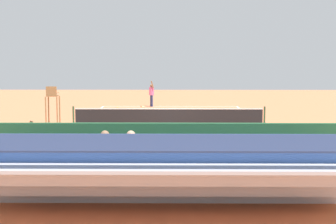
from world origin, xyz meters
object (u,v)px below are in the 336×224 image
at_px(tennis_net, 169,117).
at_px(umpire_chair, 52,102).
at_px(equipment_bag, 198,186).
at_px(courtside_bench, 253,172).
at_px(tennis_racket, 143,107).
at_px(line_judge, 26,153).
at_px(tennis_ball_near, 118,107).
at_px(tennis_player, 151,93).
at_px(bleacher_stand, 159,177).

height_order(tennis_net, umpire_chair, umpire_chair).
bearing_deg(umpire_chair, equipment_bag, 118.07).
xyz_separation_m(tennis_net, courtside_bench, (-2.44, 13.27, 0.06)).
bearing_deg(tennis_racket, line_judge, 85.49).
distance_m(tennis_net, equipment_bag, 13.44).
relative_size(courtside_bench, tennis_ball_near, 27.27).
xyz_separation_m(tennis_net, tennis_racket, (2.00, -10.61, -0.49)).
distance_m(courtside_bench, tennis_racket, 24.30).
distance_m(courtside_bench, tennis_ball_near, 24.12).
bearing_deg(umpire_chair, line_judge, 100.16).
relative_size(tennis_net, line_judge, 5.35).
bearing_deg(tennis_net, tennis_player, -82.72).
bearing_deg(courtside_bench, line_judge, -1.98).
bearing_deg(umpire_chair, tennis_racket, -111.48).
xyz_separation_m(equipment_bag, tennis_ball_near, (4.75, -23.41, -0.15)).
relative_size(equipment_bag, tennis_racket, 1.62).
bearing_deg(bleacher_stand, equipment_bag, -117.85).
height_order(tennis_racket, line_judge, line_judge).
xyz_separation_m(umpire_chair, courtside_bench, (-8.64, 13.22, -0.76)).
height_order(umpire_chair, equipment_bag, umpire_chair).
bearing_deg(umpire_chair, courtside_bench, 123.16).
height_order(tennis_net, equipment_bag, tennis_net).
xyz_separation_m(tennis_racket, line_judge, (1.87, 23.67, 1.00)).
relative_size(tennis_player, line_judge, 1.00).
height_order(umpire_chair, tennis_player, umpire_chair).
bearing_deg(umpire_chair, bleacher_stand, 111.82).
bearing_deg(tennis_net, tennis_racket, -79.31).
bearing_deg(courtside_bench, tennis_player, -80.99).
distance_m(equipment_bag, tennis_racket, 24.19).
bearing_deg(courtside_bench, bleacher_stand, 38.86).
xyz_separation_m(tennis_net, equipment_bag, (-0.92, 13.40, -0.32)).
distance_m(bleacher_stand, tennis_ball_near, 25.61).
relative_size(umpire_chair, tennis_player, 1.11).
xyz_separation_m(tennis_player, tennis_ball_near, (2.45, 0.83, -0.98)).
distance_m(tennis_net, tennis_player, 10.94).
xyz_separation_m(bleacher_stand, tennis_ball_near, (3.74, -25.32, -0.86)).
relative_size(courtside_bench, equipment_bag, 2.00).
distance_m(tennis_player, tennis_racket, 1.20).
bearing_deg(tennis_ball_near, tennis_net, 110.97).
height_order(equipment_bag, tennis_ball_near, equipment_bag).
xyz_separation_m(equipment_bag, line_judge, (4.79, -0.35, 0.84)).
distance_m(umpire_chair, line_judge, 13.21).
bearing_deg(equipment_bag, umpire_chair, -61.93).
height_order(bleacher_stand, equipment_bag, bleacher_stand).
bearing_deg(umpire_chair, tennis_ball_near, -103.22).
xyz_separation_m(bleacher_stand, line_judge, (3.78, -2.26, 0.12)).
height_order(umpire_chair, line_judge, umpire_chair).
height_order(bleacher_stand, tennis_ball_near, bleacher_stand).
distance_m(tennis_player, line_judge, 24.03).
xyz_separation_m(tennis_net, tennis_ball_near, (3.84, -10.01, -0.47)).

